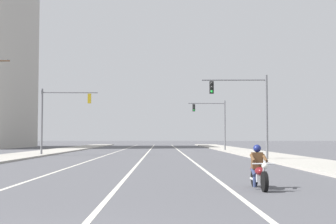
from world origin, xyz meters
TOP-DOWN VIEW (x-y plane):
  - lane_stripe_center at (0.00, 45.00)m, footprint 0.16×100.00m
  - lane_stripe_left at (-3.68, 45.00)m, footprint 0.16×100.00m
  - lane_stripe_right at (3.73, 45.00)m, footprint 0.16×100.00m
  - sidewalk_kerb_right at (10.98, 40.00)m, footprint 4.40×110.00m
  - sidewalk_kerb_left at (-10.98, 40.00)m, footprint 4.40×110.00m
  - motorcycle_with_rider at (4.71, 9.11)m, footprint 0.70×2.19m
  - traffic_signal_near_right at (7.76, 27.23)m, footprint 4.75×0.37m
  - traffic_signal_near_left at (-8.06, 37.07)m, footprint 5.23×0.42m
  - traffic_signal_mid_right at (8.03, 50.88)m, footprint 4.59×0.52m

SIDE VIEW (x-z plane):
  - lane_stripe_center at x=0.00m, z-range 0.00..0.01m
  - lane_stripe_left at x=-3.68m, z-range 0.00..0.01m
  - lane_stripe_right at x=3.73m, z-range 0.00..0.01m
  - sidewalk_kerb_right at x=10.98m, z-range 0.00..0.14m
  - sidewalk_kerb_left at x=-10.98m, z-range 0.00..0.14m
  - motorcycle_with_rider at x=4.71m, z-range -0.14..1.32m
  - traffic_signal_mid_right at x=8.03m, z-range 0.98..7.18m
  - traffic_signal_near_right at x=7.76m, z-range 0.99..7.19m
  - traffic_signal_near_left at x=-8.06m, z-range 1.02..7.22m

